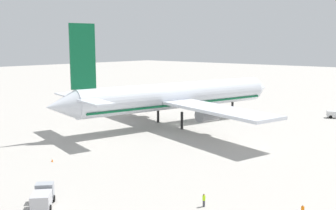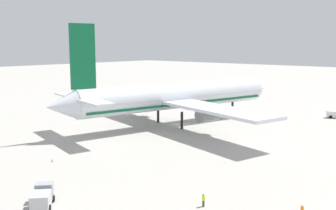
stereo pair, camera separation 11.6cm
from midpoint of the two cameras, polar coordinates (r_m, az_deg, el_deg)
ground_plane at (r=107.18m, az=1.45°, el=-2.81°), size 600.00×600.00×0.00m
airliner at (r=105.26m, az=0.87°, el=1.27°), size 69.83×69.14×26.13m
service_truck_3 at (r=126.11m, az=23.10°, el=-1.18°), size 4.33×5.54×2.31m
service_truck_4 at (r=56.66m, az=-17.72°, el=-12.52°), size 5.21×5.47×2.63m
baggage_cart_0 at (r=138.54m, az=-14.61°, el=-0.15°), size 3.42×1.80×1.25m
ground_worker_4 at (r=54.53m, az=5.14°, el=-13.51°), size 0.53×0.53×1.79m
traffic_cone_0 at (r=76.80m, az=-16.42°, el=-7.67°), size 0.36×0.36×0.55m
traffic_cone_1 at (r=147.31m, az=4.23°, el=0.47°), size 0.36×0.36×0.55m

